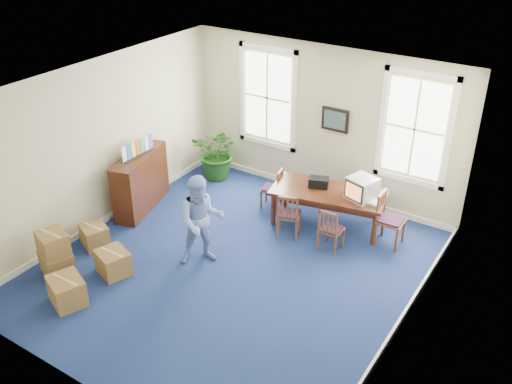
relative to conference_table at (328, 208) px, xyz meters
The scene contains 25 objects.
floor 2.33m from the conference_table, 108.66° to the right, with size 6.50×6.50×0.00m, color navy.
ceiling 3.65m from the conference_table, 108.66° to the right, with size 6.50×6.50×0.00m, color white.
wall_back 1.79m from the conference_table, 124.40° to the left, with size 6.50×6.50×0.00m, color beige.
wall_front 5.61m from the conference_table, 97.71° to the right, with size 6.50×6.50×0.00m, color beige.
wall_left 4.50m from the conference_table, 149.77° to the right, with size 6.50×6.50×0.00m, color beige.
wall_right 3.37m from the conference_table, 43.86° to the right, with size 6.50×6.50×0.00m, color beige.
baseboard_back 1.31m from the conference_table, 125.16° to the left, with size 6.00×0.04×0.12m, color white.
baseboard_left 4.31m from the conference_table, 149.57° to the right, with size 0.04×6.50×0.12m, color white.
baseboard_right 3.13m from the conference_table, 44.24° to the right, with size 0.04×6.50×0.12m, color white.
window_left 2.76m from the conference_table, 152.63° to the left, with size 1.40×0.12×2.20m, color white, non-canonical shape.
window_right 2.19m from the conference_table, 42.12° to the left, with size 1.40×0.12×2.20m, color white, non-canonical shape.
wall_picture 1.77m from the conference_table, 113.03° to the left, with size 0.58×0.06×0.48m, color black, non-canonical shape.
conference_table is the anchor object (origin of this frame).
crt_tv 0.87m from the conference_table, ahead, with size 0.47×0.52×0.43m, color #B7B7BC, non-canonical shape.
game_console 1.01m from the conference_table, ahead, with size 0.17×0.21×0.05m, color white.
equipment_bag 0.52m from the conference_table, 168.69° to the left, with size 0.37×0.24×0.19m, color black.
chair_near_left 0.86m from the conference_table, 120.96° to the right, with size 0.41×0.41×0.92m, color brown, non-canonical shape.
chair_near_right 0.86m from the conference_table, 59.04° to the right, with size 0.38×0.38×0.86m, color brown, non-canonical shape.
chair_end_left 1.28m from the conference_table, behind, with size 0.38×0.38×0.85m, color brown, non-canonical shape.
chair_end_right 1.28m from the conference_table, ahead, with size 0.46×0.46×1.03m, color brown, non-canonical shape.
man 2.66m from the conference_table, 119.37° to the right, with size 0.81×0.62×1.65m, color #7F9CDF.
credenza 3.79m from the conference_table, 157.31° to the right, with size 0.46×1.60×1.26m, color #431D10.
brochure_rack 3.90m from the conference_table, 157.17° to the right, with size 0.14×0.77×0.34m, color #99999E, non-canonical shape.
potted_plant 3.00m from the conference_table, behind, with size 1.10×0.96×1.22m, color #1A4512.
cardboard_boxes 4.83m from the conference_table, 127.43° to the right, with size 1.49×1.49×0.85m, color olive, non-canonical shape.
Camera 1 is at (4.73, -6.58, 5.94)m, focal length 40.00 mm.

